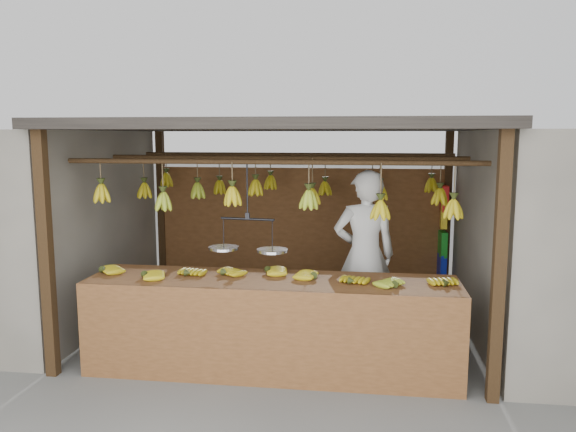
# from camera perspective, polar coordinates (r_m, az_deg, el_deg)

# --- Properties ---
(ground) EXTENTS (80.00, 80.00, 0.00)m
(ground) POSITION_cam_1_polar(r_m,az_deg,el_deg) (6.66, -0.35, -11.52)
(ground) COLOR #5B5B57
(stall) EXTENTS (4.30, 3.30, 2.40)m
(stall) POSITION_cam_1_polar(r_m,az_deg,el_deg) (6.60, 0.03, 5.82)
(stall) COLOR black
(stall) RESTS_ON ground
(counter) EXTENTS (3.58, 0.80, 0.96)m
(counter) POSITION_cam_1_polar(r_m,az_deg,el_deg) (5.27, -1.88, -8.75)
(counter) COLOR brown
(counter) RESTS_ON ground
(hanging_bananas) EXTENTS (3.61, 2.24, 0.40)m
(hanging_bananas) POSITION_cam_1_polar(r_m,az_deg,el_deg) (6.30, -0.29, 2.45)
(hanging_bananas) COLOR #B8A213
(hanging_bananas) RESTS_ON ground
(balance_scale) EXTENTS (0.78, 0.35, 0.86)m
(balance_scale) POSITION_cam_1_polar(r_m,az_deg,el_deg) (5.42, -4.11, -2.97)
(balance_scale) COLOR black
(balance_scale) RESTS_ON ground
(vendor) EXTENTS (0.76, 0.57, 1.88)m
(vendor) POSITION_cam_1_polar(r_m,az_deg,el_deg) (6.23, 7.78, -3.98)
(vendor) COLOR white
(vendor) RESTS_ON ground
(bag_bundles) EXTENTS (0.08, 0.26, 1.26)m
(bag_bundles) POSITION_cam_1_polar(r_m,az_deg,el_deg) (7.73, 15.48, -1.49)
(bag_bundles) COLOR red
(bag_bundles) RESTS_ON ground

